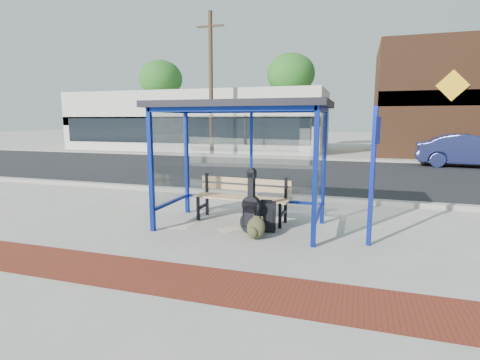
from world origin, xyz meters
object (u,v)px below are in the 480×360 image
(backpack, at_px, (255,228))
(parked_car, at_px, (471,151))
(suitcase, at_px, (266,217))
(bench, at_px, (242,195))
(guitar_bag, at_px, (251,211))

(backpack, height_order, parked_car, parked_car)
(suitcase, distance_m, backpack, 0.52)
(bench, relative_size, guitar_bag, 1.75)
(bench, distance_m, backpack, 1.30)
(suitcase, distance_m, parked_car, 13.75)
(suitcase, relative_size, backpack, 1.50)
(backpack, bearing_deg, suitcase, 95.75)
(bench, xyz_separation_m, suitcase, (0.66, -0.61, -0.25))
(guitar_bag, bearing_deg, suitcase, 56.55)
(bench, distance_m, suitcase, 0.93)
(bench, distance_m, parked_car, 13.53)
(guitar_bag, bearing_deg, parked_car, 73.65)
(backpack, bearing_deg, guitar_bag, 132.71)
(suitcase, height_order, backpack, suitcase)
(parked_car, bearing_deg, backpack, 158.04)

